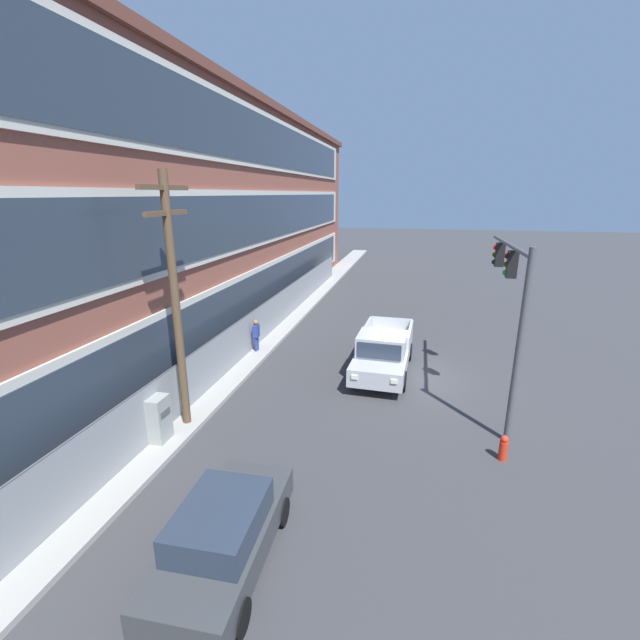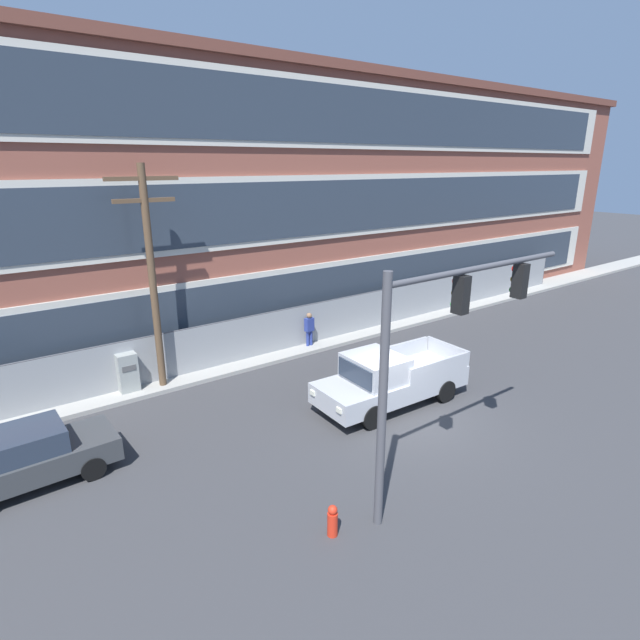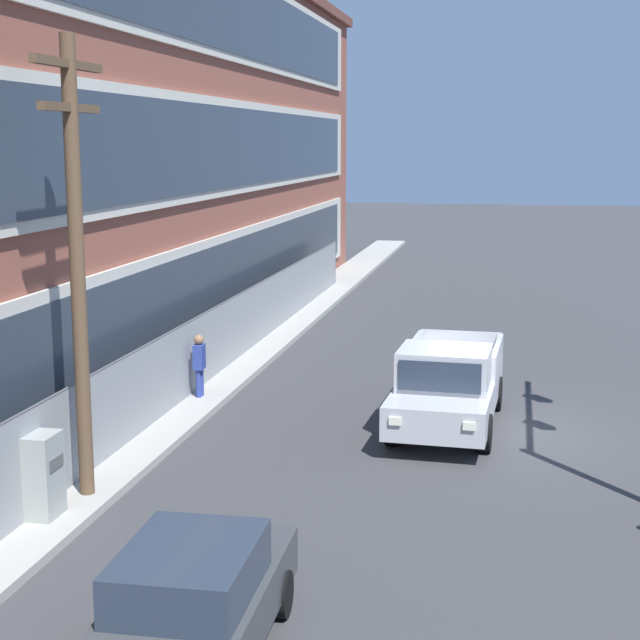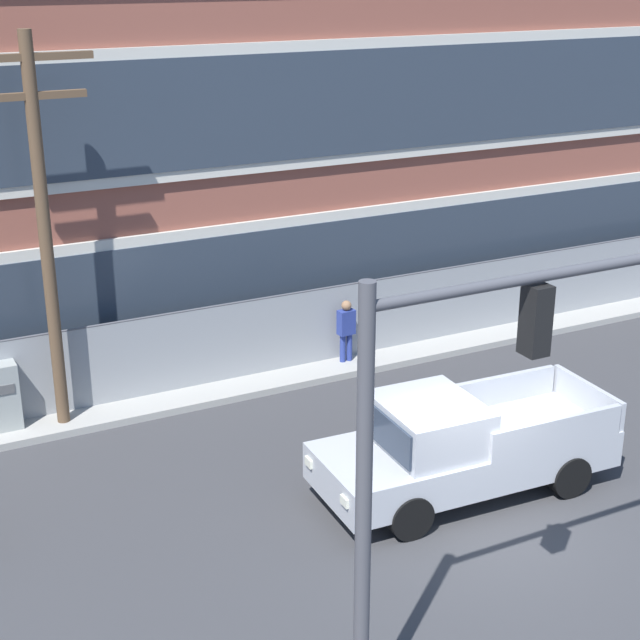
{
  "view_description": "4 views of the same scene",
  "coord_description": "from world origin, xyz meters",
  "px_view_note": "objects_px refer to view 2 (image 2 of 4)",
  "views": [
    {
      "loc": [
        -16.82,
        -0.09,
        7.39
      ],
      "look_at": [
        1.78,
        4.14,
        1.73
      ],
      "focal_mm": 24.0,
      "sensor_mm": 36.0,
      "label": 1
    },
    {
      "loc": [
        -10.99,
        -10.14,
        8.04
      ],
      "look_at": [
        -2.13,
        1.76,
        3.36
      ],
      "focal_mm": 28.0,
      "sensor_mm": 36.0,
      "label": 2
    },
    {
      "loc": [
        -20.93,
        -0.33,
        6.31
      ],
      "look_at": [
        -0.42,
        3.79,
        2.48
      ],
      "focal_mm": 55.0,
      "sensor_mm": 36.0,
      "label": 3
    },
    {
      "loc": [
        -9.16,
        -11.9,
        9.31
      ],
      "look_at": [
        -0.86,
        4.33,
        2.5
      ],
      "focal_mm": 55.0,
      "sensor_mm": 36.0,
      "label": 4
    }
  ],
  "objects_px": {
    "pickup_truck_silver": "(389,379)",
    "electrical_cabinet": "(128,374)",
    "pedestrian_near_cabinet": "(309,328)",
    "fire_hydrant": "(333,521)",
    "sedan_dark_grey": "(26,457)",
    "utility_pole_near_corner": "(152,271)",
    "traffic_signal_mast": "(443,334)"
  },
  "relations": [
    {
      "from": "pedestrian_near_cabinet",
      "to": "fire_hydrant",
      "type": "height_order",
      "value": "pedestrian_near_cabinet"
    },
    {
      "from": "pickup_truck_silver",
      "to": "fire_hydrant",
      "type": "relative_size",
      "value": 7.28
    },
    {
      "from": "pedestrian_near_cabinet",
      "to": "pickup_truck_silver",
      "type": "bearing_deg",
      "value": -98.97
    },
    {
      "from": "electrical_cabinet",
      "to": "pedestrian_near_cabinet",
      "type": "height_order",
      "value": "pedestrian_near_cabinet"
    },
    {
      "from": "pickup_truck_silver",
      "to": "utility_pole_near_corner",
      "type": "height_order",
      "value": "utility_pole_near_corner"
    },
    {
      "from": "utility_pole_near_corner",
      "to": "electrical_cabinet",
      "type": "bearing_deg",
      "value": 169.2
    },
    {
      "from": "pedestrian_near_cabinet",
      "to": "fire_hydrant",
      "type": "relative_size",
      "value": 2.17
    },
    {
      "from": "utility_pole_near_corner",
      "to": "fire_hydrant",
      "type": "relative_size",
      "value": 10.32
    },
    {
      "from": "traffic_signal_mast",
      "to": "pedestrian_near_cabinet",
      "type": "distance_m",
      "value": 11.37
    },
    {
      "from": "sedan_dark_grey",
      "to": "pickup_truck_silver",
      "type": "bearing_deg",
      "value": -12.17
    },
    {
      "from": "pickup_truck_silver",
      "to": "sedan_dark_grey",
      "type": "relative_size",
      "value": 1.33
    },
    {
      "from": "traffic_signal_mast",
      "to": "sedan_dark_grey",
      "type": "relative_size",
      "value": 1.46
    },
    {
      "from": "sedan_dark_grey",
      "to": "utility_pole_near_corner",
      "type": "height_order",
      "value": "utility_pole_near_corner"
    },
    {
      "from": "pickup_truck_silver",
      "to": "sedan_dark_grey",
      "type": "bearing_deg",
      "value": 167.83
    },
    {
      "from": "traffic_signal_mast",
      "to": "fire_hydrant",
      "type": "relative_size",
      "value": 8.03
    },
    {
      "from": "sedan_dark_grey",
      "to": "pedestrian_near_cabinet",
      "type": "height_order",
      "value": "pedestrian_near_cabinet"
    },
    {
      "from": "traffic_signal_mast",
      "to": "sedan_dark_grey",
      "type": "distance_m",
      "value": 10.98
    },
    {
      "from": "traffic_signal_mast",
      "to": "pickup_truck_silver",
      "type": "relative_size",
      "value": 1.1
    },
    {
      "from": "pickup_truck_silver",
      "to": "fire_hydrant",
      "type": "xyz_separation_m",
      "value": [
        -5.52,
        -3.91,
        -0.55
      ]
    },
    {
      "from": "pickup_truck_silver",
      "to": "pedestrian_near_cabinet",
      "type": "relative_size",
      "value": 3.36
    },
    {
      "from": "sedan_dark_grey",
      "to": "utility_pole_near_corner",
      "type": "bearing_deg",
      "value": 36.71
    },
    {
      "from": "fire_hydrant",
      "to": "traffic_signal_mast",
      "type": "bearing_deg",
      "value": -5.94
    },
    {
      "from": "sedan_dark_grey",
      "to": "traffic_signal_mast",
      "type": "bearing_deg",
      "value": -38.77
    },
    {
      "from": "traffic_signal_mast",
      "to": "pedestrian_near_cabinet",
      "type": "height_order",
      "value": "traffic_signal_mast"
    },
    {
      "from": "pickup_truck_silver",
      "to": "electrical_cabinet",
      "type": "bearing_deg",
      "value": 138.71
    },
    {
      "from": "electrical_cabinet",
      "to": "pedestrian_near_cabinet",
      "type": "xyz_separation_m",
      "value": [
        7.95,
        -0.07,
        0.18
      ]
    },
    {
      "from": "fire_hydrant",
      "to": "pickup_truck_silver",
      "type": "bearing_deg",
      "value": 35.28
    },
    {
      "from": "sedan_dark_grey",
      "to": "fire_hydrant",
      "type": "height_order",
      "value": "sedan_dark_grey"
    },
    {
      "from": "electrical_cabinet",
      "to": "fire_hydrant",
      "type": "relative_size",
      "value": 2.02
    },
    {
      "from": "sedan_dark_grey",
      "to": "fire_hydrant",
      "type": "bearing_deg",
      "value": -50.21
    },
    {
      "from": "utility_pole_near_corner",
      "to": "electrical_cabinet",
      "type": "xyz_separation_m",
      "value": [
        -1.15,
        0.22,
        -3.68
      ]
    },
    {
      "from": "utility_pole_near_corner",
      "to": "pedestrian_near_cabinet",
      "type": "distance_m",
      "value": 7.65
    }
  ]
}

